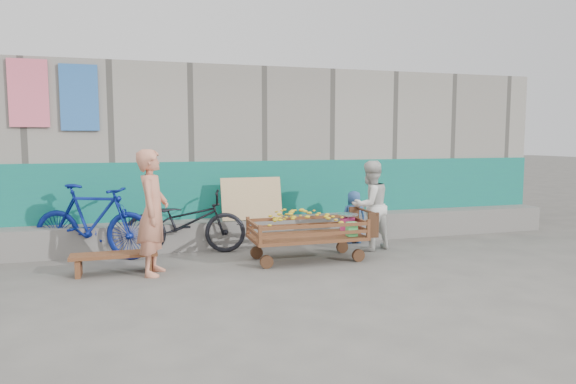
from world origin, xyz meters
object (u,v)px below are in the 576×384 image
object	(u,v)px
banana_cart	(305,225)
bicycle_blue	(93,222)
child	(354,217)
bench	(114,259)
vendor_man	(153,212)
bicycle_dark	(185,222)
woman	(370,206)

from	to	relation	value
banana_cart	bicycle_blue	distance (m)	3.13
banana_cart	child	bearing A→B (deg)	38.77
bench	vendor_man	size ratio (longest dim) A/B	0.67
banana_cart	bicycle_dark	world-z (taller)	bicycle_dark
child	bicycle_dark	bearing A→B (deg)	4.04
vendor_man	bicycle_dark	xyz separation A→B (m)	(0.52, 1.16, -0.34)
bench	child	bearing A→B (deg)	13.84
woman	child	bearing A→B (deg)	-105.08
banana_cart	woman	bearing A→B (deg)	17.60
banana_cart	child	xyz separation A→B (m)	(1.20, 0.97, -0.07)
woman	child	distance (m)	0.64
bench	child	world-z (taller)	child
vendor_man	woman	bearing A→B (deg)	-65.69
bicycle_dark	banana_cart	bearing A→B (deg)	-110.90
woman	child	xyz separation A→B (m)	(-0.02, 0.58, -0.27)
vendor_man	child	size ratio (longest dim) A/B	1.83
banana_cart	woman	xyz separation A→B (m)	(1.22, 0.39, 0.20)
vendor_man	bicycle_dark	bearing A→B (deg)	-9.27
child	bicycle_blue	bearing A→B (deg)	4.23
bench	bicycle_dark	world-z (taller)	bicycle_dark
woman	child	size ratio (longest dim) A/B	1.60
bench	bicycle_blue	size ratio (longest dim) A/B	0.59
banana_cart	bicycle_dark	size ratio (longest dim) A/B	0.98
woman	bicycle_blue	xyz separation A→B (m)	(-4.19, 0.61, -0.16)
banana_cart	bicycle_blue	world-z (taller)	bicycle_blue
bench	vendor_man	bearing A→B (deg)	-19.63
bicycle_dark	bench	bearing A→B (deg)	144.27
bicycle_blue	woman	bearing A→B (deg)	-73.25
bench	bicycle_blue	distance (m)	1.09
woman	bicycle_blue	world-z (taller)	woman
bench	bicycle_dark	size ratio (longest dim) A/B	0.60
banana_cart	vendor_man	size ratio (longest dim) A/B	1.10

